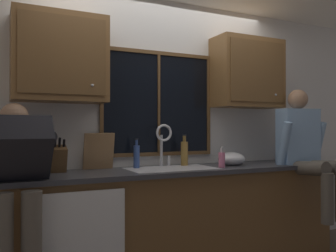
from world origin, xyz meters
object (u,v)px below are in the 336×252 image
object	(u,v)px
person_standing	(16,180)
bottle_green_glass	(184,153)
bottle_tall_clear	(137,156)
person_sitting_on_counter	(306,146)
cutting_board	(99,151)
mixing_bowl	(232,159)
knife_block	(59,159)
soap_dispenser	(222,159)

from	to	relation	value
person_standing	bottle_green_glass	xyz separation A→B (m)	(1.53, 0.45, 0.11)
bottle_tall_clear	person_standing	bearing A→B (deg)	-156.96
person_sitting_on_counter	bottle_tall_clear	distance (m)	1.69
cutting_board	bottle_tall_clear	bearing A→B (deg)	-8.84
mixing_bowl	bottle_tall_clear	size ratio (longest dim) A/B	0.99
knife_block	mixing_bowl	xyz separation A→B (m)	(1.63, -0.12, -0.05)
person_standing	bottle_tall_clear	size ratio (longest dim) A/B	5.48
person_standing	cutting_board	size ratio (longest dim) A/B	4.52
bottle_green_glass	person_standing	bearing A→B (deg)	-163.79
knife_block	person_standing	bearing A→B (deg)	-129.82
person_sitting_on_counter	mixing_bowl	bearing A→B (deg)	158.09
person_standing	soap_dispenser	size ratio (longest dim) A/B	7.55
person_standing	soap_dispenser	xyz separation A→B (m)	(1.76, 0.15, 0.06)
person_sitting_on_counter	soap_dispenser	distance (m)	0.92
person_standing	cutting_board	world-z (taller)	person_standing
bottle_green_glass	bottle_tall_clear	size ratio (longest dim) A/B	1.12
person_sitting_on_counter	bottle_green_glass	xyz separation A→B (m)	(-1.14, 0.44, -0.06)
person_sitting_on_counter	soap_dispenser	xyz separation A→B (m)	(-0.90, 0.14, -0.11)
cutting_board	bottle_tall_clear	world-z (taller)	cutting_board
bottle_tall_clear	soap_dispenser	bearing A→B (deg)	-21.80
person_standing	soap_dispenser	world-z (taller)	person_standing
bottle_green_glass	knife_block	bearing A→B (deg)	-178.24
soap_dispenser	bottle_green_glass	distance (m)	0.38
person_sitting_on_counter	soap_dispenser	world-z (taller)	person_sitting_on_counter
knife_block	bottle_green_glass	xyz separation A→B (m)	(1.19, 0.04, 0.02)
mixing_bowl	bottle_tall_clear	world-z (taller)	bottle_tall_clear
mixing_bowl	soap_dispenser	xyz separation A→B (m)	(-0.21, -0.14, 0.01)
cutting_board	mixing_bowl	bearing A→B (deg)	-9.23
person_standing	knife_block	world-z (taller)	person_standing
bottle_tall_clear	bottle_green_glass	bearing A→B (deg)	0.64
bottle_green_glass	bottle_tall_clear	xyz separation A→B (m)	(-0.50, -0.01, -0.01)
person_standing	cutting_board	bearing A→B (deg)	35.15
person_standing	person_sitting_on_counter	bearing A→B (deg)	0.12
cutting_board	soap_dispenser	world-z (taller)	cutting_board
cutting_board	soap_dispenser	bearing A→B (deg)	-17.90
person_standing	person_sitting_on_counter	world-z (taller)	person_sitting_on_counter
person_standing	knife_block	bearing A→B (deg)	50.18
person_sitting_on_counter	cutting_board	distance (m)	2.03
person_standing	bottle_green_glass	bearing A→B (deg)	16.21
cutting_board	mixing_bowl	xyz separation A→B (m)	(1.27, -0.21, -0.10)
mixing_bowl	bottle_green_glass	world-z (taller)	bottle_green_glass
person_sitting_on_counter	knife_block	distance (m)	2.36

